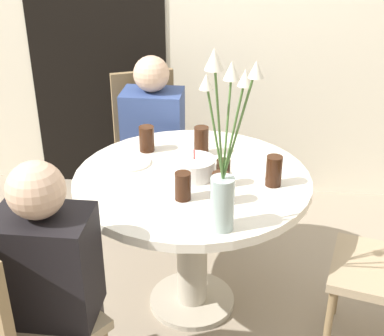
{
  "coord_description": "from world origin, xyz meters",
  "views": [
    {
      "loc": [
        0.23,
        -2.1,
        1.83
      ],
      "look_at": [
        0.0,
        0.0,
        0.76
      ],
      "focal_mm": 50.0,
      "sensor_mm": 36.0,
      "label": 1
    }
  ],
  "objects_px": {
    "chair_near_front": "(14,321)",
    "person_woman": "(53,300)",
    "chair_right_flank": "(148,139)",
    "person_boy": "(154,151)",
    "drink_glass_5": "(223,173)",
    "drink_glass_4": "(220,188)",
    "side_plate": "(130,162)",
    "drink_glass_2": "(183,186)",
    "birthday_cake": "(194,167)",
    "drink_glass_0": "(274,171)",
    "drink_glass_3": "(201,141)",
    "flower_vase": "(224,164)",
    "drink_glass_1": "(147,139)"
  },
  "relations": [
    {
      "from": "chair_near_front",
      "to": "person_woman",
      "type": "height_order",
      "value": "person_woman"
    },
    {
      "from": "drink_glass_1",
      "to": "drink_glass_5",
      "type": "relative_size",
      "value": 1.05
    },
    {
      "from": "chair_right_flank",
      "to": "person_boy",
      "type": "bearing_deg",
      "value": -90.0
    },
    {
      "from": "person_woman",
      "to": "birthday_cake",
      "type": "bearing_deg",
      "value": 53.72
    },
    {
      "from": "drink_glass_3",
      "to": "drink_glass_4",
      "type": "height_order",
      "value": "drink_glass_3"
    },
    {
      "from": "birthday_cake",
      "to": "drink_glass_2",
      "type": "bearing_deg",
      "value": -96.7
    },
    {
      "from": "chair_right_flank",
      "to": "birthday_cake",
      "type": "distance_m",
      "value": 0.96
    },
    {
      "from": "chair_near_front",
      "to": "flower_vase",
      "type": "relative_size",
      "value": 1.26
    },
    {
      "from": "drink_glass_2",
      "to": "drink_glass_4",
      "type": "height_order",
      "value": "drink_glass_4"
    },
    {
      "from": "side_plate",
      "to": "drink_glass_5",
      "type": "bearing_deg",
      "value": -20.41
    },
    {
      "from": "drink_glass_2",
      "to": "person_woman",
      "type": "height_order",
      "value": "person_woman"
    },
    {
      "from": "drink_glass_0",
      "to": "flower_vase",
      "type": "bearing_deg",
      "value": -116.87
    },
    {
      "from": "drink_glass_1",
      "to": "drink_glass_4",
      "type": "height_order",
      "value": "drink_glass_4"
    },
    {
      "from": "drink_glass_5",
      "to": "side_plate",
      "type": "bearing_deg",
      "value": 159.59
    },
    {
      "from": "side_plate",
      "to": "drink_glass_5",
      "type": "relative_size",
      "value": 1.6
    },
    {
      "from": "chair_near_front",
      "to": "person_woman",
      "type": "relative_size",
      "value": 0.85
    },
    {
      "from": "drink_glass_1",
      "to": "drink_glass_3",
      "type": "xyz_separation_m",
      "value": [
        0.27,
        -0.01,
        0.01
      ]
    },
    {
      "from": "drink_glass_3",
      "to": "person_boy",
      "type": "distance_m",
      "value": 0.64
    },
    {
      "from": "chair_right_flank",
      "to": "person_boy",
      "type": "height_order",
      "value": "person_boy"
    },
    {
      "from": "chair_right_flank",
      "to": "person_woman",
      "type": "xyz_separation_m",
      "value": [
        -0.09,
        -1.48,
        -0.01
      ]
    },
    {
      "from": "flower_vase",
      "to": "drink_glass_1",
      "type": "relative_size",
      "value": 5.77
    },
    {
      "from": "chair_right_flank",
      "to": "chair_near_front",
      "type": "bearing_deg",
      "value": -119.54
    },
    {
      "from": "drink_glass_0",
      "to": "drink_glass_5",
      "type": "relative_size",
      "value": 1.13
    },
    {
      "from": "drink_glass_2",
      "to": "drink_glass_5",
      "type": "bearing_deg",
      "value": 40.64
    },
    {
      "from": "chair_near_front",
      "to": "flower_vase",
      "type": "bearing_deg",
      "value": -119.53
    },
    {
      "from": "drink_glass_3",
      "to": "drink_glass_4",
      "type": "distance_m",
      "value": 0.47
    },
    {
      "from": "side_plate",
      "to": "person_woman",
      "type": "distance_m",
      "value": 0.77
    },
    {
      "from": "chair_near_front",
      "to": "drink_glass_3",
      "type": "distance_m",
      "value": 1.17
    },
    {
      "from": "birthday_cake",
      "to": "drink_glass_5",
      "type": "distance_m",
      "value": 0.15
    },
    {
      "from": "person_boy",
      "to": "chair_right_flank",
      "type": "bearing_deg",
      "value": 113.17
    },
    {
      "from": "chair_right_flank",
      "to": "person_woman",
      "type": "relative_size",
      "value": 0.85
    },
    {
      "from": "person_boy",
      "to": "chair_near_front",
      "type": "bearing_deg",
      "value": -99.42
    },
    {
      "from": "side_plate",
      "to": "drink_glass_4",
      "type": "bearing_deg",
      "value": -35.82
    },
    {
      "from": "drink_glass_5",
      "to": "person_boy",
      "type": "height_order",
      "value": "person_boy"
    },
    {
      "from": "drink_glass_3",
      "to": "person_woman",
      "type": "xyz_separation_m",
      "value": [
        -0.47,
        -0.86,
        -0.29
      ]
    },
    {
      "from": "drink_glass_3",
      "to": "drink_glass_5",
      "type": "relative_size",
      "value": 1.17
    },
    {
      "from": "flower_vase",
      "to": "drink_glass_1",
      "type": "xyz_separation_m",
      "value": [
        -0.41,
        0.67,
        -0.22
      ]
    },
    {
      "from": "flower_vase",
      "to": "drink_glass_3",
      "type": "height_order",
      "value": "flower_vase"
    },
    {
      "from": "drink_glass_4",
      "to": "person_boy",
      "type": "height_order",
      "value": "person_boy"
    },
    {
      "from": "drink_glass_2",
      "to": "drink_glass_4",
      "type": "distance_m",
      "value": 0.15
    },
    {
      "from": "chair_right_flank",
      "to": "person_boy",
      "type": "xyz_separation_m",
      "value": [
        0.06,
        -0.15,
        -0.01
      ]
    },
    {
      "from": "side_plate",
      "to": "person_woman",
      "type": "height_order",
      "value": "person_woman"
    },
    {
      "from": "drink_glass_1",
      "to": "drink_glass_5",
      "type": "bearing_deg",
      "value": -38.89
    },
    {
      "from": "side_plate",
      "to": "drink_glass_2",
      "type": "distance_m",
      "value": 0.42
    },
    {
      "from": "drink_glass_0",
      "to": "drink_glass_5",
      "type": "bearing_deg",
      "value": -172.64
    },
    {
      "from": "chair_right_flank",
      "to": "drink_glass_5",
      "type": "bearing_deg",
      "value": -84.4
    },
    {
      "from": "birthday_cake",
      "to": "drink_glass_4",
      "type": "relative_size",
      "value": 1.39
    },
    {
      "from": "birthday_cake",
      "to": "drink_glass_0",
      "type": "distance_m",
      "value": 0.35
    },
    {
      "from": "drink_glass_0",
      "to": "side_plate",
      "type": "bearing_deg",
      "value": 168.24
    },
    {
      "from": "drink_glass_5",
      "to": "person_boy",
      "type": "bearing_deg",
      "value": 119.77
    }
  ]
}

